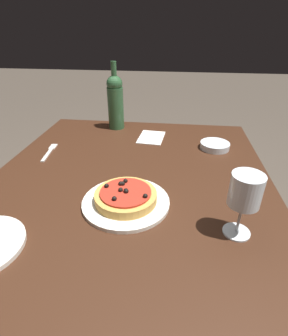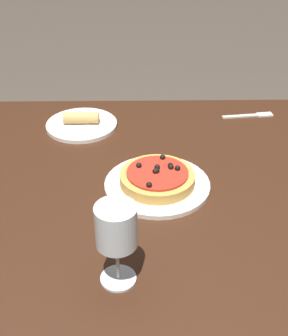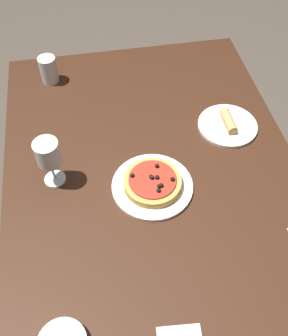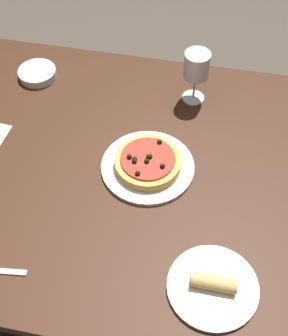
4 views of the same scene
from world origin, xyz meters
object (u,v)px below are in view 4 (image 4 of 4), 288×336
Objects in this scene: wine_glass at (197,67)px; side_plate at (213,286)px; side_bowl at (37,73)px; pizza at (148,162)px; dinner_plate at (148,167)px; dining_table at (152,190)px.

side_plate is (-0.13, 0.63, -0.12)m from wine_glass.
side_plate reaches higher than side_bowl.
pizza is at bearing 144.55° from side_bowl.
side_plate reaches higher than dinner_plate.
wine_glass is at bearing 179.89° from side_bowl.
dining_table is 0.11m from pizza.
pizza is 0.33m from wine_glass.
dinner_plate is (0.02, -0.01, 0.09)m from dining_table.
side_bowl is (0.43, -0.31, -0.01)m from pizza.
pizza is 0.39m from side_plate.
dinner_plate is 1.41× the size of pizza.
dinner_plate is 1.21× the size of side_plate.
wine_glass is at bearing -105.88° from pizza.
side_plate is (-0.22, 0.32, 0.00)m from dinner_plate.
side_bowl is (0.45, -0.32, 0.09)m from dining_table.
dining_table is 11.90× the size of side_bowl.
pizza is (0.02, -0.01, 0.11)m from dining_table.
side_bowl is at bearing -35.45° from pizza.
wine_glass is (-0.07, -0.32, 0.21)m from dining_table.
dining_table is 7.99× the size of pizza.
dinner_plate is at bearing -41.67° from dining_table.
side_bowl is at bearing -35.67° from dining_table.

